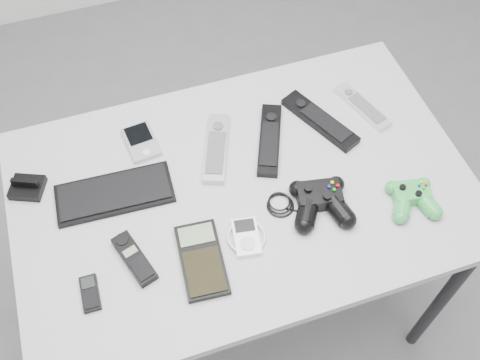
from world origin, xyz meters
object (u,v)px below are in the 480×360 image
object	(u,v)px
remote_silver_a	(216,148)
cordless_handset	(134,258)
pda_keyboard	(115,193)
controller_black	(321,200)
controller_green	(412,197)
remote_black_a	(270,139)
pda	(141,142)
calculator	(202,259)
remote_black_b	(320,120)
desk	(243,201)
mp3_player	(246,237)
remote_silver_b	(362,106)
mobile_phone	(90,293)

from	to	relation	value
remote_silver_a	cordless_handset	distance (m)	0.36
pda_keyboard	controller_black	size ratio (longest dim) A/B	1.13
pda_keyboard	remote_silver_a	xyz separation A→B (m)	(0.28, 0.05, 0.00)
pda_keyboard	controller_green	xyz separation A→B (m)	(0.68, -0.25, 0.01)
remote_black_a	cordless_handset	world-z (taller)	remote_black_a
pda	controller_black	distance (m)	0.49
calculator	controller_green	distance (m)	0.53
remote_black_b	pda	bearing A→B (deg)	145.35
cordless_handset	controller_black	size ratio (longest dim) A/B	0.56
pda_keyboard	remote_black_b	world-z (taller)	remote_black_b
controller_black	desk	bearing A→B (deg)	155.71
controller_black	pda	bearing A→B (deg)	149.40
controller_green	pda_keyboard	bearing A→B (deg)	171.12
pda_keyboard	cordless_handset	distance (m)	0.19
remote_black_a	remote_silver_a	bearing A→B (deg)	-163.82
mp3_player	controller_green	size ratio (longest dim) A/B	0.76
pda	mp3_player	distance (m)	0.39
remote_silver_a	controller_green	size ratio (longest dim) A/B	1.67
pda_keyboard	cordless_handset	size ratio (longest dim) A/B	2.02
remote_black_b	cordless_handset	bearing A→B (deg)	178.65
cordless_handset	mp3_player	bearing A→B (deg)	-23.37
remote_silver_a	mp3_player	bearing A→B (deg)	-70.63
controller_black	controller_green	xyz separation A→B (m)	(0.22, -0.06, -0.00)
mp3_player	controller_green	world-z (taller)	controller_green
mp3_player	controller_green	distance (m)	0.42
mp3_player	controller_black	distance (m)	0.20
pda	controller_black	world-z (taller)	controller_black
desk	controller_green	size ratio (longest dim) A/B	8.77
remote_silver_b	calculator	world-z (taller)	same
remote_black_b	calculator	distance (m)	0.51
pda_keyboard	controller_black	world-z (taller)	controller_black
pda	mp3_player	size ratio (longest dim) A/B	1.20
desk	controller_black	xyz separation A→B (m)	(0.16, -0.11, 0.09)
remote_silver_a	controller_green	world-z (taller)	controller_green
desk	remote_black_a	distance (m)	0.18
calculator	controller_green	size ratio (longest dim) A/B	1.47
remote_black_a	controller_green	world-z (taller)	controller_green
pda_keyboard	desk	bearing A→B (deg)	-10.98
cordless_handset	remote_black_a	bearing A→B (deg)	11.31
cordless_handset	calculator	world-z (taller)	cordless_handset
remote_black_a	remote_black_b	size ratio (longest dim) A/B	0.97
pda_keyboard	controller_black	xyz separation A→B (m)	(0.47, -0.19, 0.02)
remote_black_a	mobile_phone	xyz separation A→B (m)	(-0.52, -0.28, -0.00)
pda	remote_black_b	bearing A→B (deg)	-15.89
remote_silver_b	cordless_handset	size ratio (longest dim) A/B	1.32
pda	remote_silver_b	bearing A→B (deg)	-12.76
cordless_handset	remote_black_b	bearing A→B (deg)	6.06
remote_silver_b	desk	bearing A→B (deg)	-177.95
pda_keyboard	mobile_phone	size ratio (longest dim) A/B	3.35
controller_black	mp3_player	bearing A→B (deg)	-160.89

